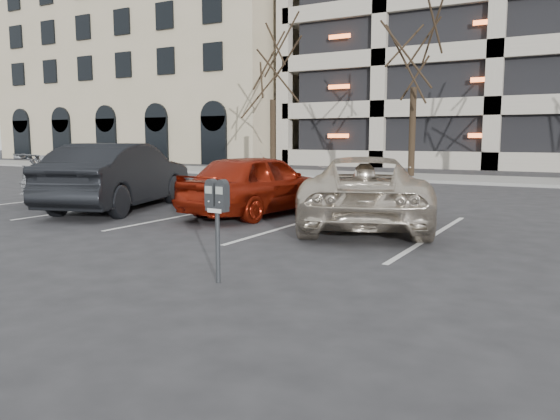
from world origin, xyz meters
The scene contains 11 objects.
ground centered at (0.00, 0.00, 0.00)m, with size 140.00×140.00×0.00m, color #28282B.
sidewalk centered at (0.00, 16.00, 0.06)m, with size 80.00×4.00×0.12m, color gray.
stall_lines centered at (-1.40, 2.30, 0.01)m, with size 16.90×5.20×0.00m.
office_building centered at (-28.00, 29.92, 7.49)m, with size 26.00×16.20×15.00m.
tree_a centered at (-10.00, 16.00, 5.84)m, with size 3.55×3.55×8.08m.
tree_b centered at (-3.00, 16.00, 6.31)m, with size 3.84×3.84×8.73m.
parking_meter centered at (-0.08, -2.22, 0.96)m, with size 0.33×0.15×1.25m.
suv_silver centered at (-0.16, 2.90, 0.70)m, with size 4.01×5.55×1.41m.
car_red centered at (-2.84, 3.15, 0.71)m, with size 1.69×4.20×1.43m, color maroon.
car_dark centered at (-6.34, 2.26, 0.82)m, with size 1.74×4.98×1.64m, color black.
car_silver centered at (-8.05, 3.67, 0.71)m, with size 1.99×4.89×1.42m, color #ACAFB4.
Camera 1 is at (3.82, -7.53, 1.77)m, focal length 35.00 mm.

